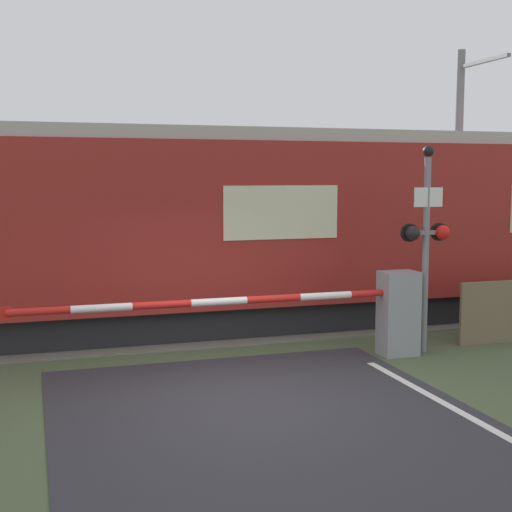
% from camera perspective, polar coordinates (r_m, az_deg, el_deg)
% --- Properties ---
extents(ground_plane, '(80.00, 80.00, 0.00)m').
position_cam_1_polar(ground_plane, '(9.65, -0.78, -11.20)').
color(ground_plane, '#475638').
extents(track_bed, '(36.00, 3.20, 0.13)m').
position_cam_1_polar(track_bed, '(13.72, -6.05, -5.82)').
color(track_bed, '#666056').
rests_on(track_bed, ground_plane).
extents(train, '(21.14, 2.76, 3.78)m').
position_cam_1_polar(train, '(13.84, 0.14, 2.31)').
color(train, black).
rests_on(train, ground_plane).
extents(crossing_barrier, '(6.46, 0.44, 1.38)m').
position_cam_1_polar(crossing_barrier, '(11.66, 9.11, -4.39)').
color(crossing_barrier, gray).
rests_on(crossing_barrier, ground_plane).
extents(signal_post, '(0.85, 0.26, 3.42)m').
position_cam_1_polar(signal_post, '(12.02, 13.47, 1.57)').
color(signal_post, gray).
rests_on(signal_post, ground_plane).
extents(catenary_pole, '(0.20, 1.90, 5.91)m').
position_cam_1_polar(catenary_pole, '(18.00, 15.92, 6.73)').
color(catenary_pole, slate).
rests_on(catenary_pole, ground_plane).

